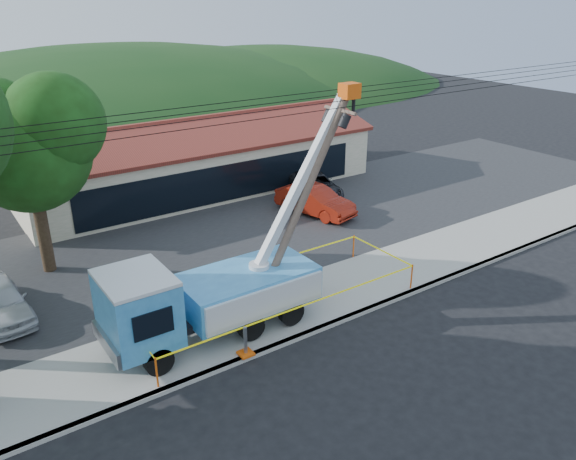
% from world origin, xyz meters
% --- Properties ---
extents(ground, '(120.00, 120.00, 0.00)m').
position_xyz_m(ground, '(0.00, 0.00, 0.00)').
color(ground, black).
rests_on(ground, ground).
extents(curb, '(60.00, 0.25, 0.15)m').
position_xyz_m(curb, '(0.00, 2.10, 0.07)').
color(curb, '#A3A098').
rests_on(curb, ground).
extents(sidewalk, '(60.00, 4.00, 0.15)m').
position_xyz_m(sidewalk, '(0.00, 4.00, 0.07)').
color(sidewalk, '#A3A098').
rests_on(sidewalk, ground).
extents(parking_lot, '(60.00, 12.00, 0.10)m').
position_xyz_m(parking_lot, '(0.00, 12.00, 0.05)').
color(parking_lot, '#28282B').
rests_on(parking_lot, ground).
extents(strip_mall, '(22.50, 8.53, 4.67)m').
position_xyz_m(strip_mall, '(4.00, 19.98, 1.88)').
color(strip_mall, '#BDB896').
rests_on(strip_mall, ground).
extents(tree_lot, '(6.30, 5.60, 8.94)m').
position_xyz_m(tree_lot, '(-7.00, 13.00, 6.21)').
color(tree_lot, '#332316').
rests_on(tree_lot, ground).
extents(hill_center, '(89.60, 64.00, 32.00)m').
position_xyz_m(hill_center, '(10.00, 55.00, 0.00)').
color(hill_center, '#153A15').
rests_on(hill_center, ground).
extents(hill_east, '(72.80, 52.00, 26.00)m').
position_xyz_m(hill_east, '(30.00, 55.00, 0.00)').
color(hill_east, '#153A15').
rests_on(hill_east, ground).
extents(utility_truck, '(10.26, 4.26, 8.60)m').
position_xyz_m(utility_truck, '(-3.47, 4.05, 1.84)').
color(utility_truck, black).
rests_on(utility_truck, ground).
extents(leaning_pole, '(4.69, 1.74, 8.48)m').
position_xyz_m(leaning_pole, '(0.69, 3.89, 4.76)').
color(leaning_pole, brown).
rests_on(leaning_pole, ground).
extents(caution_tape, '(11.51, 3.81, 1.10)m').
position_xyz_m(caution_tape, '(-0.49, 4.16, 0.97)').
color(caution_tape, '#F6570D').
rests_on(caution_tape, ground).
extents(car_silver, '(2.08, 4.54, 1.51)m').
position_xyz_m(car_silver, '(-9.53, 9.73, 0.00)').
color(car_silver, silver).
rests_on(car_silver, ground).
extents(car_red, '(2.78, 5.10, 1.59)m').
position_xyz_m(car_red, '(7.25, 11.71, 0.00)').
color(car_red, '#A12010').
rests_on(car_red, ground).
extents(car_dark, '(3.72, 5.57, 1.42)m').
position_xyz_m(car_dark, '(9.04, 14.10, 0.00)').
color(car_dark, black).
rests_on(car_dark, ground).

